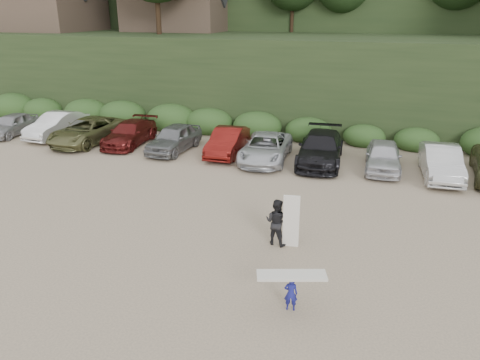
% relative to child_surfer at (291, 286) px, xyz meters
% --- Properties ---
extents(ground, '(120.00, 120.00, 0.00)m').
position_rel_child_surfer_xyz_m(ground, '(-3.64, 3.11, -0.77)').
color(ground, tan).
rests_on(ground, ground).
extents(parked_cars, '(39.69, 6.18, 1.62)m').
position_rel_child_surfer_xyz_m(parked_cars, '(-2.53, 13.13, -0.02)').
color(parked_cars, '#9A9A9E').
rests_on(parked_cars, ground).
extents(child_surfer, '(1.96, 1.08, 1.13)m').
position_rel_child_surfer_xyz_m(child_surfer, '(0.00, 0.00, 0.00)').
color(child_surfer, navy).
rests_on(child_surfer, ground).
extents(adult_surfer, '(1.31, 0.80, 1.99)m').
position_rel_child_surfer_xyz_m(adult_surfer, '(-1.26, 3.63, 0.09)').
color(adult_surfer, black).
rests_on(adult_surfer, ground).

